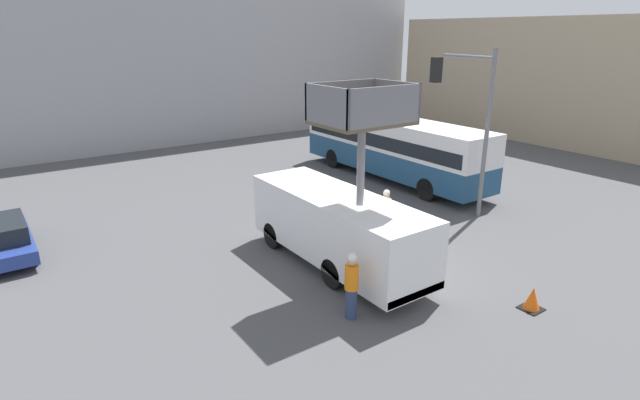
{
  "coord_description": "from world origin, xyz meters",
  "views": [
    {
      "loc": [
        -9.99,
        -11.74,
        7.43
      ],
      "look_at": [
        -0.84,
        1.29,
        2.05
      ],
      "focal_mm": 28.0,
      "sensor_mm": 36.0,
      "label": 1
    }
  ],
  "objects_px": {
    "city_bus": "(392,144)",
    "road_worker_near_truck": "(352,286)",
    "traffic_cone_near_truck": "(532,299)",
    "road_worker_directing": "(386,214)",
    "traffic_light_pole": "(471,110)",
    "utility_truck": "(338,222)"
  },
  "relations": [
    {
      "from": "traffic_light_pole",
      "to": "road_worker_directing",
      "type": "xyz_separation_m",
      "value": [
        -4.05,
        0.25,
        -3.55
      ]
    },
    {
      "from": "city_bus",
      "to": "traffic_light_pole",
      "type": "relative_size",
      "value": 1.71
    },
    {
      "from": "city_bus",
      "to": "road_worker_near_truck",
      "type": "relative_size",
      "value": 6.07
    },
    {
      "from": "city_bus",
      "to": "traffic_cone_near_truck",
      "type": "xyz_separation_m",
      "value": [
        -5.8,
        -12.07,
        -1.56
      ]
    },
    {
      "from": "city_bus",
      "to": "traffic_light_pole",
      "type": "bearing_deg",
      "value": 150.5
    },
    {
      "from": "utility_truck",
      "to": "traffic_cone_near_truck",
      "type": "xyz_separation_m",
      "value": [
        2.83,
        -5.32,
        -1.25
      ]
    },
    {
      "from": "road_worker_near_truck",
      "to": "traffic_cone_near_truck",
      "type": "height_order",
      "value": "road_worker_near_truck"
    },
    {
      "from": "city_bus",
      "to": "road_worker_near_truck",
      "type": "distance_m",
      "value": 13.98
    },
    {
      "from": "road_worker_directing",
      "to": "traffic_light_pole",
      "type": "bearing_deg",
      "value": 166.29
    },
    {
      "from": "road_worker_near_truck",
      "to": "traffic_light_pole",
      "type": "bearing_deg",
      "value": 15.44
    },
    {
      "from": "traffic_light_pole",
      "to": "traffic_cone_near_truck",
      "type": "height_order",
      "value": "traffic_light_pole"
    },
    {
      "from": "city_bus",
      "to": "road_worker_near_truck",
      "type": "xyz_separation_m",
      "value": [
        -10.24,
        -9.48,
        -0.9
      ]
    },
    {
      "from": "road_worker_near_truck",
      "to": "traffic_cone_near_truck",
      "type": "xyz_separation_m",
      "value": [
        4.44,
        -2.58,
        -0.66
      ]
    },
    {
      "from": "traffic_light_pole",
      "to": "city_bus",
      "type": "bearing_deg",
      "value": 74.44
    },
    {
      "from": "road_worker_near_truck",
      "to": "city_bus",
      "type": "bearing_deg",
      "value": 36.9
    },
    {
      "from": "city_bus",
      "to": "road_worker_directing",
      "type": "xyz_separation_m",
      "value": [
        -5.76,
        -5.9,
        -0.9
      ]
    },
    {
      "from": "utility_truck",
      "to": "road_worker_directing",
      "type": "height_order",
      "value": "utility_truck"
    },
    {
      "from": "city_bus",
      "to": "road_worker_near_truck",
      "type": "height_order",
      "value": "city_bus"
    },
    {
      "from": "road_worker_near_truck",
      "to": "utility_truck",
      "type": "bearing_deg",
      "value": 53.64
    },
    {
      "from": "traffic_light_pole",
      "to": "traffic_cone_near_truck",
      "type": "xyz_separation_m",
      "value": [
        -4.09,
        -5.92,
        -4.22
      ]
    },
    {
      "from": "traffic_light_pole",
      "to": "road_worker_near_truck",
      "type": "relative_size",
      "value": 3.56
    },
    {
      "from": "road_worker_directing",
      "to": "utility_truck",
      "type": "bearing_deg",
      "value": 6.35
    }
  ]
}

